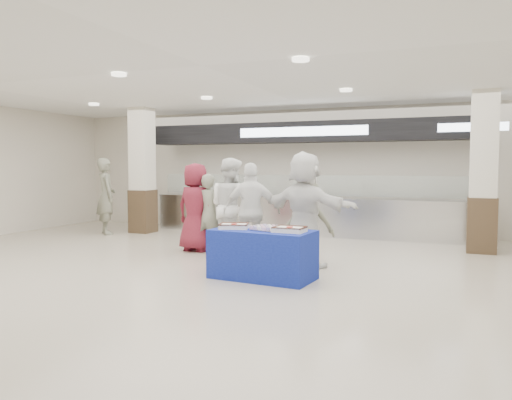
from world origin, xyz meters
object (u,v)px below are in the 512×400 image
at_px(cupcake_tray, 267,228).
at_px(soldier_b, 308,222).
at_px(sheet_cake_right, 290,229).
at_px(soldier_bg, 106,196).
at_px(civilian_white, 305,209).
at_px(sheet_cake_left, 234,226).
at_px(display_table, 263,254).
at_px(chef_short, 252,211).
at_px(civilian_maroon, 196,207).
at_px(chef_tall, 231,206).
at_px(soldier_a, 209,213).

bearing_deg(cupcake_tray, soldier_b, 80.14).
height_order(sheet_cake_right, soldier_bg, soldier_bg).
bearing_deg(civilian_white, sheet_cake_left, 72.91).
distance_m(sheet_cake_left, soldier_b, 1.64).
bearing_deg(display_table, soldier_b, 83.42).
relative_size(sheet_cake_right, soldier_b, 0.32).
distance_m(chef_short, soldier_bg, 5.07).
height_order(display_table, civilian_maroon, civilian_maroon).
bearing_deg(sheet_cake_left, chef_short, 101.01).
bearing_deg(chef_short, sheet_cake_left, 79.93).
xyz_separation_m(civilian_maroon, soldier_b, (2.45, -0.35, -0.16)).
relative_size(civilian_maroon, chef_tall, 0.95).
height_order(civilian_maroon, soldier_a, civilian_maroon).
relative_size(civilian_white, soldier_bg, 1.03).
height_order(soldier_a, civilian_white, civilian_white).
distance_m(civilian_white, soldier_bg, 6.15).
distance_m(cupcake_tray, soldier_b, 1.45).
bearing_deg(soldier_bg, cupcake_tray, -170.58).
relative_size(cupcake_tray, civilian_maroon, 0.28).
bearing_deg(soldier_b, sheet_cake_left, 41.19).
height_order(display_table, chef_tall, chef_tall).
height_order(soldier_a, chef_short, chef_short).
xyz_separation_m(cupcake_tray, chef_short, (-0.80, 1.34, 0.11)).
bearing_deg(sheet_cake_right, soldier_b, 95.58).
bearing_deg(chef_short, civilian_white, 147.39).
xyz_separation_m(sheet_cake_right, civilian_white, (-0.12, 1.20, 0.19)).
height_order(sheet_cake_left, soldier_b, soldier_b).
distance_m(chef_tall, chef_short, 0.70).
height_order(cupcake_tray, civilian_maroon, civilian_maroon).
distance_m(sheet_cake_left, sheet_cake_right, 0.93).
bearing_deg(soldier_bg, sheet_cake_right, -169.49).
relative_size(display_table, soldier_a, 0.99).
bearing_deg(civilian_maroon, sheet_cake_left, 140.56).
relative_size(chef_short, civilian_white, 0.90).
bearing_deg(civilian_white, display_table, 92.05).
height_order(chef_tall, soldier_bg, soldier_bg).
bearing_deg(soldier_bg, soldier_b, -157.56).
height_order(sheet_cake_left, civilian_maroon, civilian_maroon).
xyz_separation_m(sheet_cake_right, soldier_a, (-2.29, 1.84, -0.01)).
bearing_deg(soldier_bg, civilian_maroon, -163.45).
bearing_deg(display_table, sheet_cake_right, -2.49).
bearing_deg(chef_tall, soldier_b, -166.36).
relative_size(civilian_maroon, soldier_a, 1.14).
relative_size(sheet_cake_left, soldier_b, 0.35).
bearing_deg(cupcake_tray, sheet_cake_left, -178.59).
height_order(cupcake_tray, chef_tall, chef_tall).
distance_m(sheet_cake_right, civilian_maroon, 3.19).
bearing_deg(chef_short, cupcake_tray, 99.73).
bearing_deg(chef_short, soldier_b, 163.32).
xyz_separation_m(chef_tall, chef_short, (0.59, -0.37, -0.05)).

